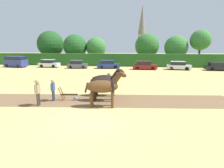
{
  "coord_description": "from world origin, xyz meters",
  "views": [
    {
      "loc": [
        2.74,
        -8.88,
        3.99
      ],
      "look_at": [
        0.71,
        4.78,
        1.1
      ],
      "focal_mm": 28.0,
      "sensor_mm": 36.0,
      "label": 1
    }
  ],
  "objects_px": {
    "farmer_at_plow": "(53,89)",
    "farmer_beside_team": "(109,81)",
    "tree_right": "(201,40)",
    "parked_car_left": "(49,64)",
    "parked_car_far_right": "(217,66)",
    "farmer_onlooker_left": "(38,91)",
    "parked_car_center_left": "(77,64)",
    "parked_car_right": "(178,66)",
    "tree_center_left": "(96,47)",
    "draft_horse_lead_right": "(105,83)",
    "tree_left": "(75,46)",
    "parked_car_center": "(108,64)",
    "tree_center": "(147,46)",
    "tree_far_left": "(51,44)",
    "draft_horse_trail_left": "(106,80)",
    "parked_car_center_right": "(144,65)",
    "tree_center_right": "(176,47)",
    "parked_van": "(16,62)",
    "church_spire": "(142,30)",
    "plow": "(71,96)",
    "draft_horse_lead_left": "(104,86)"
  },
  "relations": [
    {
      "from": "parked_car_far_right",
      "to": "parked_car_left",
      "type": "bearing_deg",
      "value": 178.07
    },
    {
      "from": "parked_car_center",
      "to": "parked_car_center_right",
      "type": "relative_size",
      "value": 1.04
    },
    {
      "from": "tree_far_left",
      "to": "draft_horse_trail_left",
      "type": "bearing_deg",
      "value": -55.83
    },
    {
      "from": "tree_far_left",
      "to": "church_spire",
      "type": "distance_m",
      "value": 38.59
    },
    {
      "from": "tree_center_left",
      "to": "tree_right",
      "type": "distance_m",
      "value": 24.21
    },
    {
      "from": "tree_far_left",
      "to": "farmer_beside_team",
      "type": "relative_size",
      "value": 5.0
    },
    {
      "from": "tree_center",
      "to": "farmer_onlooker_left",
      "type": "xyz_separation_m",
      "value": [
        -8.81,
        -32.14,
        -3.3
      ]
    },
    {
      "from": "tree_right",
      "to": "farmer_beside_team",
      "type": "relative_size",
      "value": 4.84
    },
    {
      "from": "tree_left",
      "to": "parked_van",
      "type": "xyz_separation_m",
      "value": [
        -9.48,
        -9.55,
        -3.14
      ]
    },
    {
      "from": "draft_horse_lead_right",
      "to": "parked_car_center",
      "type": "bearing_deg",
      "value": 92.33
    },
    {
      "from": "farmer_beside_team",
      "to": "parked_van",
      "type": "bearing_deg",
      "value": 124.55
    },
    {
      "from": "tree_center_left",
      "to": "tree_right",
      "type": "height_order",
      "value": "tree_right"
    },
    {
      "from": "draft_horse_trail_left",
      "to": "farmer_onlooker_left",
      "type": "bearing_deg",
      "value": -148.95
    },
    {
      "from": "church_spire",
      "to": "draft_horse_lead_right",
      "type": "distance_m",
      "value": 61.51
    },
    {
      "from": "tree_far_left",
      "to": "draft_horse_trail_left",
      "type": "distance_m",
      "value": 35.69
    },
    {
      "from": "tree_far_left",
      "to": "tree_left",
      "type": "relative_size",
      "value": 1.14
    },
    {
      "from": "parked_car_far_right",
      "to": "tree_center_right",
      "type": "bearing_deg",
      "value": 115.29
    },
    {
      "from": "tree_right",
      "to": "parked_van",
      "type": "bearing_deg",
      "value": -165.58
    },
    {
      "from": "tree_right",
      "to": "parked_car_center_right",
      "type": "height_order",
      "value": "tree_right"
    },
    {
      "from": "plow",
      "to": "parked_car_right",
      "type": "distance_m",
      "value": 24.31
    },
    {
      "from": "parked_car_center_right",
      "to": "draft_horse_lead_left",
      "type": "bearing_deg",
      "value": -99.71
    },
    {
      "from": "tree_center",
      "to": "farmer_onlooker_left",
      "type": "bearing_deg",
      "value": -105.32
    },
    {
      "from": "tree_right",
      "to": "parked_car_left",
      "type": "height_order",
      "value": "tree_right"
    },
    {
      "from": "tree_right",
      "to": "farmer_onlooker_left",
      "type": "height_order",
      "value": "tree_right"
    },
    {
      "from": "farmer_beside_team",
      "to": "farmer_onlooker_left",
      "type": "distance_m",
      "value": 6.57
    },
    {
      "from": "tree_left",
      "to": "parked_car_center",
      "type": "xyz_separation_m",
      "value": [
        9.79,
        -8.95,
        -3.53
      ]
    },
    {
      "from": "parked_car_center_left",
      "to": "parked_car_right",
      "type": "relative_size",
      "value": 0.92
    },
    {
      "from": "farmer_beside_team",
      "to": "parked_car_center_right",
      "type": "relative_size",
      "value": 0.37
    },
    {
      "from": "parked_car_center_left",
      "to": "parked_car_center_right",
      "type": "bearing_deg",
      "value": -8.74
    },
    {
      "from": "parked_car_center",
      "to": "tree_center_left",
      "type": "bearing_deg",
      "value": 106.52
    },
    {
      "from": "parked_car_left",
      "to": "parked_car_far_right",
      "type": "relative_size",
      "value": 0.98
    },
    {
      "from": "parked_car_center_left",
      "to": "farmer_beside_team",
      "type": "bearing_deg",
      "value": -70.69
    },
    {
      "from": "tree_center",
      "to": "tree_center_right",
      "type": "distance_m",
      "value": 6.77
    },
    {
      "from": "draft_horse_trail_left",
      "to": "farmer_at_plow",
      "type": "bearing_deg",
      "value": -157.85
    },
    {
      "from": "farmer_at_plow",
      "to": "parked_van",
      "type": "xyz_separation_m",
      "value": [
        -18.71,
        20.83,
        0.21
      ]
    },
    {
      "from": "tree_center_right",
      "to": "church_spire",
      "type": "distance_m",
      "value": 31.46
    },
    {
      "from": "tree_right",
      "to": "parked_car_center",
      "type": "distance_m",
      "value": 22.19
    },
    {
      "from": "parked_car_left",
      "to": "draft_horse_lead_right",
      "type": "bearing_deg",
      "value": -54.63
    },
    {
      "from": "draft_horse_lead_right",
      "to": "farmer_at_plow",
      "type": "distance_m",
      "value": 3.98
    },
    {
      "from": "parked_car_right",
      "to": "plow",
      "type": "bearing_deg",
      "value": -113.34
    },
    {
      "from": "plow",
      "to": "parked_car_far_right",
      "type": "relative_size",
      "value": 0.38
    },
    {
      "from": "parked_car_center",
      "to": "parked_car_center_right",
      "type": "distance_m",
      "value": 6.99
    },
    {
      "from": "tree_far_left",
      "to": "farmer_at_plow",
      "type": "relative_size",
      "value": 5.03
    },
    {
      "from": "farmer_at_plow",
      "to": "farmer_beside_team",
      "type": "height_order",
      "value": "farmer_beside_team"
    },
    {
      "from": "parked_car_center_right",
      "to": "tree_center_right",
      "type": "bearing_deg",
      "value": 54.41
    },
    {
      "from": "parked_car_left",
      "to": "parked_car_right",
      "type": "xyz_separation_m",
      "value": [
        25.37,
        -0.23,
        -0.03
      ]
    },
    {
      "from": "church_spire",
      "to": "parked_car_right",
      "type": "relative_size",
      "value": 4.67
    },
    {
      "from": "farmer_at_plow",
      "to": "parked_car_right",
      "type": "distance_m",
      "value": 25.24
    },
    {
      "from": "plow",
      "to": "tree_far_left",
      "type": "bearing_deg",
      "value": 112.54
    },
    {
      "from": "tree_center",
      "to": "church_spire",
      "type": "height_order",
      "value": "church_spire"
    }
  ]
}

